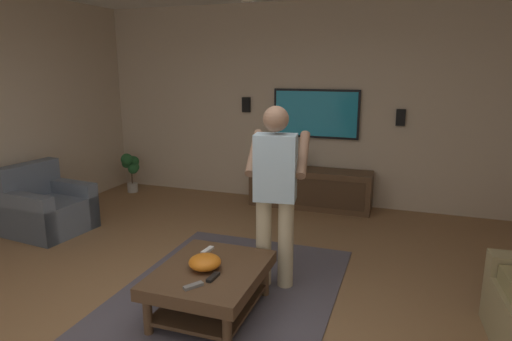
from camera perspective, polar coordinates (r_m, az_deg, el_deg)
name	(u,v)px	position (r m, az deg, el deg)	size (l,w,h in m)	color
ground_plane	(205,316)	(3.78, -6.56, -18.08)	(8.05, 8.05, 0.00)	olive
wall_back_tv	(306,105)	(6.48, 6.41, 8.40)	(0.10, 6.46, 2.84)	#C6B299
area_rug	(221,301)	(3.96, -4.49, -16.38)	(2.78, 1.84, 0.01)	#514C56
armchair	(47,209)	(5.93, -25.30, -4.54)	(0.88, 0.89, 0.82)	slate
coffee_table	(211,280)	(3.66, -5.87, -13.87)	(1.00, 0.80, 0.40)	#513823
media_console	(310,188)	(6.32, 6.99, -2.30)	(0.45, 1.70, 0.55)	#513823
tv	(316,114)	(6.36, 7.72, 7.26)	(0.05, 1.22, 0.69)	black
person_standing	(275,187)	(3.88, 2.53, -2.12)	(0.59, 0.59, 1.64)	#C6B793
potted_plant_short	(131,167)	(7.28, -15.80, 0.44)	(0.34, 0.25, 0.64)	#B7B2A8
bowl	(205,262)	(3.58, -6.56, -11.65)	(0.26, 0.26, 0.12)	orange
remote_white	(207,250)	(3.91, -6.28, -10.17)	(0.15, 0.04, 0.02)	white
remote_black	(213,277)	(3.45, -5.55, -13.50)	(0.15, 0.04, 0.02)	black
remote_grey	(193,286)	(3.34, -8.07, -14.50)	(0.15, 0.04, 0.02)	slate
vase_round	(299,162)	(6.22, 5.56, 1.14)	(0.22, 0.22, 0.22)	teal
wall_speaker_left	(401,117)	(6.25, 18.14, 6.51)	(0.06, 0.12, 0.22)	black
wall_speaker_right	(246,105)	(6.66, -1.26, 8.47)	(0.06, 0.12, 0.22)	black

